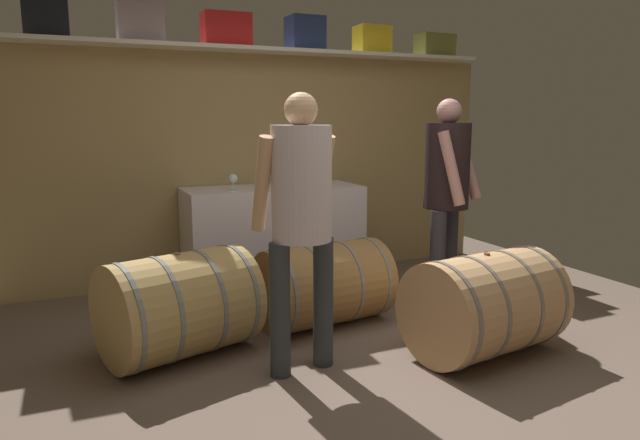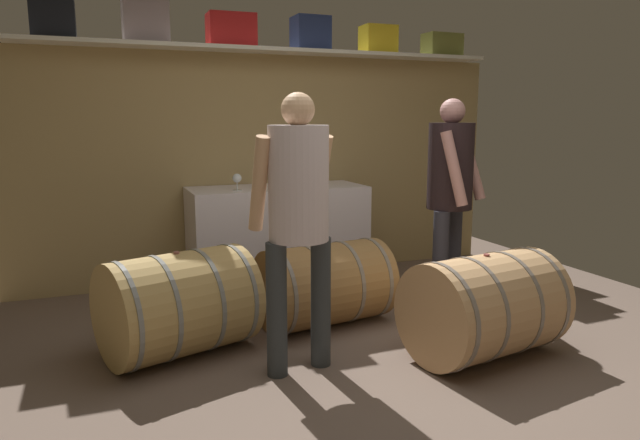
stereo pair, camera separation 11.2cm
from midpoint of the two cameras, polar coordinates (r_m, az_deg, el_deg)
ground_plane at (r=3.90m, az=1.83°, el=-11.92°), size 5.69×7.98×0.02m
back_wall_panel at (r=5.32m, az=-6.34°, el=5.14°), size 4.49×0.10×2.01m
high_shelf_board at (r=5.19m, az=-6.06°, el=16.29°), size 4.14×0.40×0.03m
toolcase_black at (r=4.98m, az=-26.07°, el=17.54°), size 0.32×0.23×0.30m
toolcase_grey at (r=5.00m, az=-18.02°, el=18.23°), size 0.36×0.20×0.34m
toolcase_red at (r=5.12m, az=-9.93°, el=18.00°), size 0.40×0.27×0.27m
toolcase_navy at (r=5.33m, az=-2.13°, el=17.92°), size 0.31×0.26×0.29m
toolcase_yellow at (r=5.60m, az=4.56°, el=17.31°), size 0.31×0.24×0.25m
toolcase_olive at (r=5.95m, az=10.72°, el=16.57°), size 0.37×0.22×0.22m
work_cabinet at (r=5.05m, az=-5.25°, el=-1.63°), size 1.51×0.61×0.87m
wine_bottle_clear at (r=4.77m, az=-4.43°, el=4.77°), size 0.07×0.07×0.33m
wine_glass at (r=4.74m, az=-9.26°, el=4.00°), size 0.07×0.07×0.14m
red_funnel at (r=5.08m, az=-3.77°, el=4.03°), size 0.11×0.11×0.11m
wine_barrel_near at (r=3.71m, az=15.08°, el=-8.07°), size 0.98×0.77×0.65m
wine_barrel_far at (r=3.67m, az=-14.61°, el=-8.17°), size 1.02×0.87×0.65m
wine_barrel_flank at (r=4.10m, az=-0.41°, el=-6.36°), size 0.96×0.69×0.59m
winemaker_pouring at (r=3.21m, az=-2.90°, el=1.53°), size 0.49×0.41×1.59m
visitor_tasting at (r=4.45m, az=11.77°, el=3.74°), size 0.51×0.47×1.59m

